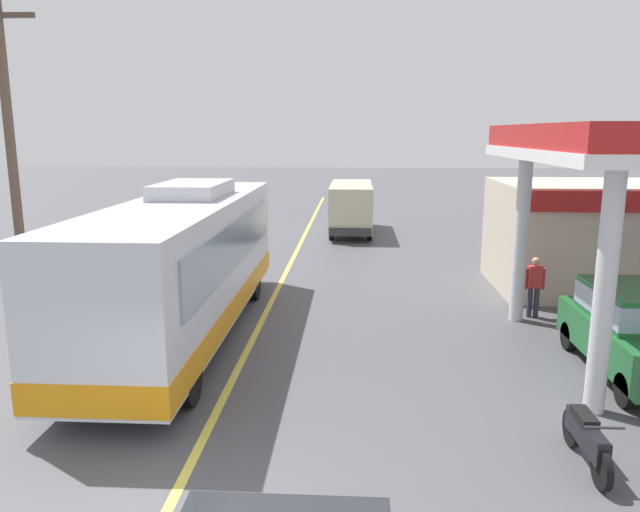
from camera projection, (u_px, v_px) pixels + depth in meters
ground at (299, 245)px, 26.71m from camera, size 120.00×120.00×0.00m
lane_divider_stripe at (287, 271)px, 21.82m from camera, size 0.16×50.00×0.01m
coach_bus_main at (185, 267)px, 14.65m from camera, size 2.60×11.04×3.69m
car_at_pump at (633, 327)px, 12.33m from camera, size 1.70×4.20×1.82m
minibus_opposing_lane at (351, 204)px, 29.73m from camera, size 2.04×6.13×2.44m
motorcycle_parked_forecourt at (586, 438)px, 9.02m from camera, size 0.55×1.80×0.92m
pedestrian_near_pump at (534, 284)px, 16.21m from camera, size 0.55×0.22×1.66m
utility_pole_roadside at (12, 158)px, 14.91m from camera, size 1.80×0.24×8.24m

